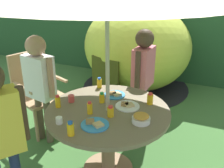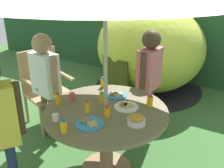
{
  "view_description": "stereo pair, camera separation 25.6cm",
  "coord_description": "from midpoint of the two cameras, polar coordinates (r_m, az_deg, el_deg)",
  "views": [
    {
      "loc": [
        0.89,
        -2.0,
        1.92
      ],
      "look_at": [
        -0.03,
        0.17,
        0.9
      ],
      "focal_mm": 42.6,
      "sensor_mm": 36.0,
      "label": 1
    },
    {
      "loc": [
        1.12,
        -1.89,
        1.92
      ],
      "look_at": [
        -0.03,
        0.17,
        0.9
      ],
      "focal_mm": 42.6,
      "sensor_mm": 36.0,
      "label": 2
    }
  ],
  "objects": [
    {
      "name": "juice_bottle_far_right",
      "position": [
        2.94,
        -5.22,
        0.18
      ],
      "size": [
        0.05,
        0.05,
        0.12
      ],
      "color": "yellow",
      "rests_on": "garden_table"
    },
    {
      "name": "juice_bottle_mid_right",
      "position": [
        2.37,
        -3.41,
        -6.0
      ],
      "size": [
        0.06,
        0.06,
        0.1
      ],
      "color": "yellow",
      "rests_on": "garden_table"
    },
    {
      "name": "plate_near_left",
      "position": [
        2.77,
        -2.09,
        -2.31
      ],
      "size": [
        0.22,
        0.22,
        0.03
      ],
      "color": "#338CD8",
      "rests_on": "garden_table"
    },
    {
      "name": "garden_table",
      "position": [
        2.58,
        -3.76,
        -8.69
      ],
      "size": [
        1.17,
        1.17,
        0.71
      ],
      "color": "#93704C",
      "rests_on": "ground_plane"
    },
    {
      "name": "snack_bowl",
      "position": [
        2.29,
        3.07,
        -7.47
      ],
      "size": [
        0.16,
        0.16,
        0.08
      ],
      "color": "white",
      "rests_on": "garden_table"
    },
    {
      "name": "juice_bottle_center_back",
      "position": [
        2.6,
        -14.35,
        -3.74
      ],
      "size": [
        0.05,
        0.05,
        0.12
      ],
      "color": "yellow",
      "rests_on": "garden_table"
    },
    {
      "name": "plate_center_front",
      "position": [
        2.27,
        -6.98,
        -8.68
      ],
      "size": [
        0.24,
        0.24,
        0.03
      ],
      "color": "#338CD8",
      "rests_on": "garden_table"
    },
    {
      "name": "juice_bottle_front_edge",
      "position": [
        2.16,
        -12.3,
        -9.48
      ],
      "size": [
        0.06,
        0.06,
        0.12
      ],
      "color": "yellow",
      "rests_on": "garden_table"
    },
    {
      "name": "child_in_pink_shirt",
      "position": [
        3.21,
        4.48,
        3.5
      ],
      "size": [
        0.22,
        0.44,
        1.29
      ],
      "rotation": [
        0.0,
        0.0,
        -1.64
      ],
      "color": "navy",
      "rests_on": "ground_plane"
    },
    {
      "name": "child_in_white_shirt",
      "position": [
        3.07,
        -17.69,
        1.39
      ],
      "size": [
        0.43,
        0.25,
        1.29
      ],
      "rotation": [
        0.0,
        0.0,
        -0.21
      ],
      "color": "brown",
      "rests_on": "ground_plane"
    },
    {
      "name": "juice_bottle_back_edge",
      "position": [
        2.43,
        -7.82,
        -5.22
      ],
      "size": [
        0.05,
        0.05,
        0.12
      ],
      "color": "yellow",
      "rests_on": "garden_table"
    },
    {
      "name": "hedge_backdrop",
      "position": [
        5.15,
        11.41,
        11.1
      ],
      "size": [
        9.0,
        0.7,
        1.71
      ],
      "primitive_type": "cube",
      "color": "#234C28",
      "rests_on": "ground_plane"
    },
    {
      "name": "dome_tent",
      "position": [
        4.49,
        3.68,
        7.87
      ],
      "size": [
        2.29,
        2.29,
        1.45
      ],
      "rotation": [
        0.0,
        0.0,
        -0.29
      ],
      "color": "#B2C63F",
      "rests_on": "ground_plane"
    },
    {
      "name": "cup_far",
      "position": [
        2.34,
        -14.4,
        -7.67
      ],
      "size": [
        0.06,
        0.06,
        0.06
      ],
      "primitive_type": "cylinder",
      "color": "white",
      "rests_on": "garden_table"
    },
    {
      "name": "cup_near",
      "position": [
        2.68,
        -11.46,
        -3.13
      ],
      "size": [
        0.06,
        0.06,
        0.07
      ],
      "primitive_type": "cylinder",
      "color": "#E04C47",
      "rests_on": "garden_table"
    },
    {
      "name": "juice_bottle_near_right",
      "position": [
        2.62,
        -4.98,
        -3.04
      ],
      "size": [
        0.05,
        0.05,
        0.11
      ],
      "color": "yellow",
      "rests_on": "garden_table"
    },
    {
      "name": "wooden_chair",
      "position": [
        3.54,
        -18.04,
        -0.72
      ],
      "size": [
        0.65,
        0.65,
        0.98
      ],
      "rotation": [
        0.0,
        0.0,
        1.2
      ],
      "color": "tan",
      "rests_on": "ground_plane"
    },
    {
      "name": "plate_far_left",
      "position": [
        2.54,
        0.45,
        -4.76
      ],
      "size": [
        0.23,
        0.23,
        0.03
      ],
      "color": "white",
      "rests_on": "garden_table"
    },
    {
      "name": "juice_bottle_mid_left",
      "position": [
        2.59,
        5.39,
        -3.26
      ],
      "size": [
        0.06,
        0.06,
        0.12
      ],
      "color": "yellow",
      "rests_on": "garden_table"
    }
  ]
}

